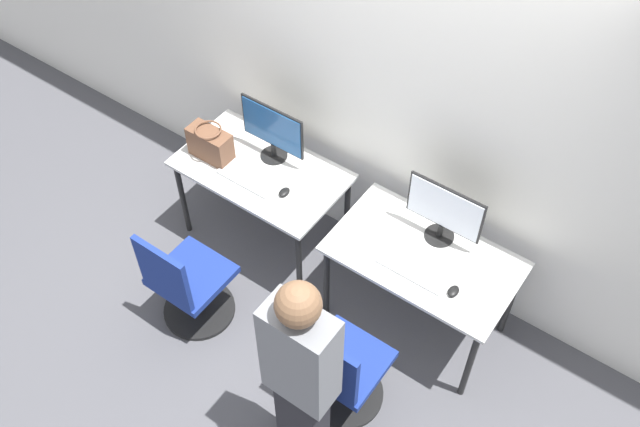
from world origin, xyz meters
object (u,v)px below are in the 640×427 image
keyboard_left (249,178)px  keyboard_right (414,268)px  monitor_right (444,211)px  handbag (210,144)px  mouse_left (284,192)px  mouse_right (453,291)px  office_chair_left (187,286)px  office_chair_right (341,373)px  monitor_left (272,131)px  person_right (301,375)px

keyboard_left → keyboard_right: size_ratio=1.00×
monitor_right → handbag: 1.61m
monitor_right → keyboard_right: bearing=-90.0°
keyboard_left → mouse_left: size_ratio=4.72×
monitor_right → mouse_right: monitor_right is taller
office_chair_left → office_chair_right: 1.15m
keyboard_right → mouse_right: bearing=-2.4°
keyboard_left → handbag: handbag is taller
office_chair_left → mouse_right: office_chair_left is taller
monitor_left → office_chair_right: monitor_left is taller
office_chair_right → person_right: bearing=-90.6°
mouse_right → office_chair_right: (-0.34, -0.62, -0.38)m
person_right → handbag: (-1.50, 1.03, -0.05)m
keyboard_left → mouse_left: (0.26, 0.03, 0.01)m
office_chair_left → person_right: size_ratio=0.54×
keyboard_right → monitor_right: bearing=90.0°
office_chair_left → monitor_right: 1.68m
mouse_left → monitor_right: size_ratio=0.19×
mouse_left → office_chair_left: bearing=-107.8°
office_chair_right → handbag: handbag is taller
monitor_right → handbag: size_ratio=1.62×
monitor_right → office_chair_right: monitor_right is taller
keyboard_left → office_chair_right: size_ratio=0.49×
monitor_left → keyboard_right: 1.29m
person_right → keyboard_right: bearing=85.7°
monitor_left → keyboard_right: (1.24, -0.27, -0.22)m
monitor_left → keyboard_left: (0.00, -0.26, -0.22)m
mouse_left → office_chair_right: bearing=-36.5°
keyboard_left → person_right: person_right is taller
mouse_left → handbag: 0.61m
office_chair_left → office_chair_right: bearing=3.1°
person_right → mouse_left: bearing=131.0°
mouse_right → handbag: 1.85m
monitor_left → keyboard_right: size_ratio=1.14×
keyboard_right → mouse_right: size_ratio=4.72×
mouse_left → handbag: bearing=-179.2°
office_chair_left → person_right: bearing=-15.0°
monitor_left → mouse_left: monitor_left is taller
office_chair_right → handbag: bearing=156.3°
mouse_right → keyboard_right: bearing=177.6°
keyboard_left → mouse_right: mouse_right is taller
mouse_right → person_right: 1.06m
mouse_left → keyboard_right: size_ratio=0.21×
mouse_left → monitor_left: bearing=138.4°
keyboard_right → handbag: 1.58m
office_chair_left → office_chair_right: same height
office_chair_left → mouse_left: bearing=72.2°
keyboard_left → monitor_right: bearing=13.5°
monitor_left → person_right: bearing=-47.5°
mouse_right → monitor_left: bearing=169.3°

